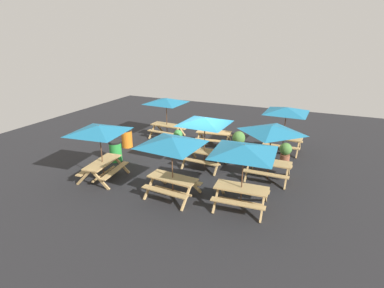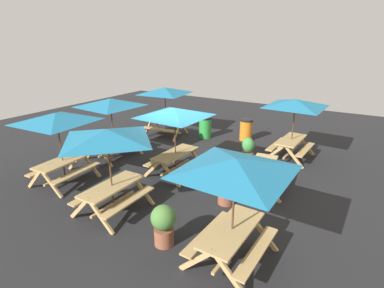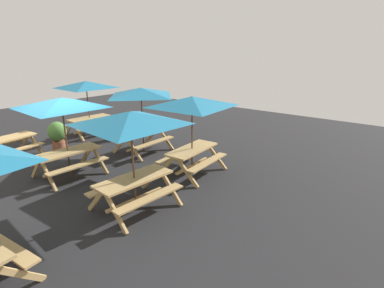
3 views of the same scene
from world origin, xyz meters
TOP-DOWN VIEW (x-y plane):
  - ground_plane at (0.00, 0.00)m, footprint 25.57×25.57m
  - picnic_table_0 at (-3.11, 0.18)m, footprint 2.02×2.02m
  - picnic_table_1 at (-2.67, 2.77)m, footprint 2.82×2.82m
  - picnic_table_3 at (-3.22, -3.29)m, footprint 2.83×2.83m
  - picnic_table_4 at (-0.26, 0.11)m, footprint 2.83×2.83m
  - picnic_table_5 at (0.31, -2.71)m, footprint 1.95×1.71m
  - picnic_table_7 at (-0.19, 3.05)m, footprint 2.82×2.82m
  - potted_plant_0 at (-1.19, -2.22)m, footprint 0.64×0.64m
  - potted_plant_2 at (-3.52, -1.80)m, footprint 0.56×0.56m

SIDE VIEW (x-z plane):
  - ground_plane at x=0.00m, z-range 0.00..0.00m
  - potted_plant_2 at x=-3.52m, z-range 0.05..1.03m
  - picnic_table_5 at x=0.31m, z-range 0.16..0.97m
  - potted_plant_0 at x=-1.19m, z-range 0.08..1.19m
  - picnic_table_0 at x=-3.11m, z-range 0.82..3.16m
  - picnic_table_1 at x=-2.67m, z-range 0.82..3.16m
  - picnic_table_3 at x=-3.22m, z-range 0.82..3.16m
  - picnic_table_4 at x=-0.26m, z-range 0.82..3.16m
  - picnic_table_7 at x=-0.19m, z-range 0.82..3.16m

